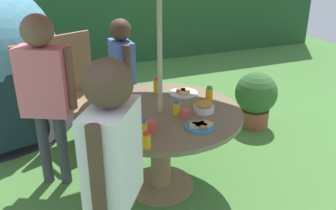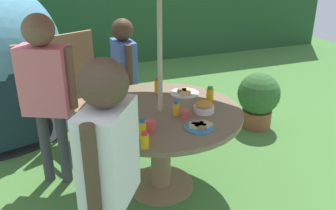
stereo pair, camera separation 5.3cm
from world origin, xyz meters
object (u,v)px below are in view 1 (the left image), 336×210
(plate_center_back, at_px, (200,126))
(juice_bottle_near_left, at_px, (209,94))
(child_in_blue_shirt, at_px, (122,65))
(plate_far_left, at_px, (184,92))
(child_in_white_shirt, at_px, (113,156))
(cup_near, at_px, (186,114))
(plate_center_front, at_px, (115,123))
(cup_far, at_px, (151,126))
(juice_bottle_near_right, at_px, (176,108))
(snack_bowl, at_px, (204,107))
(juice_bottle_far_right, at_px, (147,141))
(garden_table, at_px, (160,130))
(child_in_pink_shirt, at_px, (44,82))
(juice_bottle_front_edge, at_px, (157,86))
(potted_plant, at_px, (256,97))
(wooden_chair, at_px, (77,85))
(juice_bottle_mid_right, at_px, (143,129))
(plate_mid_left, at_px, (115,106))

(plate_center_back, bearing_deg, juice_bottle_near_left, 54.88)
(child_in_blue_shirt, relative_size, plate_far_left, 5.05)
(child_in_white_shirt, distance_m, cup_near, 0.96)
(plate_center_front, xyz_separation_m, cup_far, (0.20, -0.18, 0.02))
(plate_center_front, relative_size, juice_bottle_near_right, 1.79)
(snack_bowl, height_order, plate_far_left, snack_bowl)
(juice_bottle_far_right, distance_m, cup_far, 0.23)
(garden_table, xyz_separation_m, child_in_pink_shirt, (-0.77, 0.40, 0.37))
(juice_bottle_near_right, bearing_deg, juice_bottle_front_edge, 87.26)
(potted_plant, xyz_separation_m, cup_near, (-1.22, -0.84, 0.38))
(potted_plant, distance_m, snack_bowl, 1.38)
(wooden_chair, bearing_deg, child_in_blue_shirt, -44.76)
(juice_bottle_far_right, bearing_deg, snack_bowl, 31.56)
(potted_plant, bearing_deg, cup_far, -148.21)
(juice_bottle_front_edge, bearing_deg, juice_bottle_near_right, -92.74)
(child_in_white_shirt, height_order, juice_bottle_mid_right, child_in_white_shirt)
(child_in_white_shirt, bearing_deg, juice_bottle_front_edge, 4.86)
(garden_table, height_order, plate_mid_left, plate_mid_left)
(potted_plant, distance_m, child_in_pink_shirt, 2.21)
(potted_plant, xyz_separation_m, child_in_blue_shirt, (-1.38, 0.28, 0.44))
(child_in_white_shirt, relative_size, plate_center_front, 7.24)
(plate_center_back, height_order, plate_far_left, same)
(child_in_blue_shirt, height_order, juice_bottle_front_edge, child_in_blue_shirt)
(snack_bowl, xyz_separation_m, plate_center_back, (-0.15, -0.23, -0.02))
(juice_bottle_mid_right, bearing_deg, child_in_white_shirt, -123.80)
(plate_far_left, bearing_deg, wooden_chair, 130.91)
(juice_bottle_front_edge, bearing_deg, juice_bottle_mid_right, -116.77)
(plate_center_back, bearing_deg, child_in_pink_shirt, 140.60)
(juice_bottle_front_edge, bearing_deg, juice_bottle_near_left, -42.97)
(garden_table, height_order, juice_bottle_front_edge, juice_bottle_front_edge)
(child_in_white_shirt, relative_size, cup_far, 18.91)
(garden_table, xyz_separation_m, plate_far_left, (0.31, 0.25, 0.17))
(wooden_chair, bearing_deg, cup_far, -100.72)
(plate_far_left, distance_m, plate_center_front, 0.77)
(plate_mid_left, xyz_separation_m, juice_bottle_far_right, (0.02, -0.67, 0.04))
(child_in_blue_shirt, height_order, juice_bottle_near_left, child_in_blue_shirt)
(snack_bowl, bearing_deg, wooden_chair, 120.54)
(potted_plant, bearing_deg, wooden_chair, 165.82)
(wooden_chair, height_order, child_in_pink_shirt, child_in_pink_shirt)
(wooden_chair, bearing_deg, child_in_white_shirt, -115.31)
(potted_plant, bearing_deg, juice_bottle_mid_right, -147.67)
(plate_far_left, height_order, juice_bottle_mid_right, juice_bottle_mid_right)
(garden_table, relative_size, cup_near, 20.45)
(child_in_white_shirt, bearing_deg, plate_far_left, -4.60)
(garden_table, bearing_deg, juice_bottle_near_left, 6.55)
(juice_bottle_near_right, bearing_deg, snack_bowl, -7.91)
(wooden_chair, bearing_deg, garden_table, -90.00)
(snack_bowl, bearing_deg, juice_bottle_front_edge, 110.70)
(plate_center_back, xyz_separation_m, plate_far_left, (0.16, 0.61, -0.00))
(plate_mid_left, xyz_separation_m, cup_near, (0.43, -0.36, 0.02))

